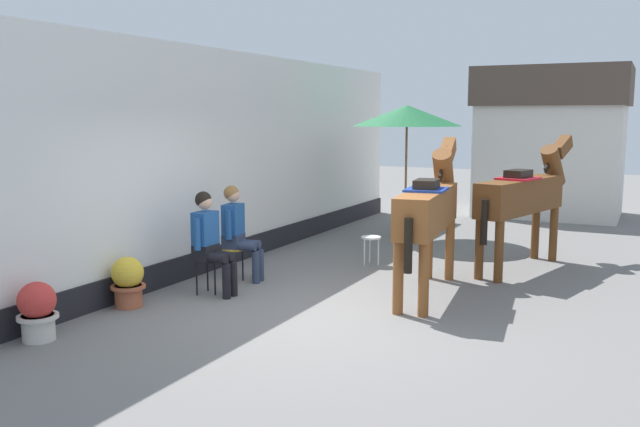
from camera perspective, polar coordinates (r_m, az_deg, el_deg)
ground_plane at (r=10.94m, az=6.11°, el=-4.37°), size 40.00×40.00×0.00m
pub_facade_wall at (r=10.59m, az=-9.74°, el=3.56°), size 0.34×14.00×3.40m
distant_cottage at (r=17.12m, az=18.88°, el=5.87°), size 3.40×2.60×3.50m
seated_visitor_near at (r=9.10m, az=-9.31°, el=-2.02°), size 0.61×0.49×1.39m
seated_visitor_far at (r=9.83m, az=-6.98°, el=-1.21°), size 0.61×0.49×1.39m
saddled_horse_near at (r=9.11m, az=9.20°, el=0.43°), size 0.69×2.99×2.06m
saddled_horse_far at (r=10.96m, az=16.81°, el=1.49°), size 1.04×2.93×2.06m
flower_planter_near at (r=7.86m, az=-22.72°, el=-7.51°), size 0.43×0.43×0.64m
flower_planter_middle at (r=8.83m, az=-15.88°, el=-5.49°), size 0.43×0.43×0.64m
cafe_parasol at (r=13.19m, az=7.34°, el=8.11°), size 2.10×2.10×2.58m
spare_stool_white at (r=10.89m, az=4.32°, el=-2.26°), size 0.32×0.32×0.46m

